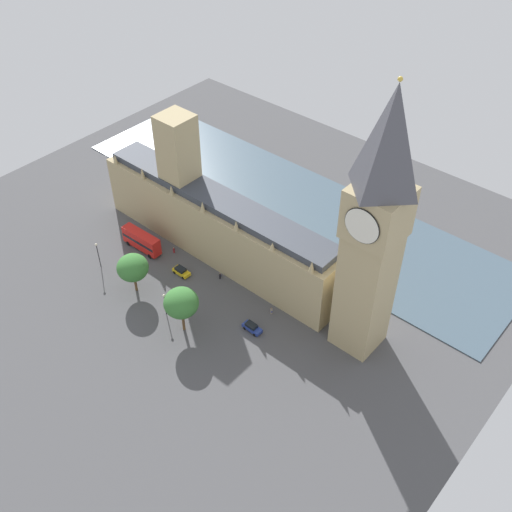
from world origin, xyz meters
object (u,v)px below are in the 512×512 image
at_px(pedestrian_far_end, 174,250).
at_px(street_lamp_midblock, 97,251).
at_px(plane_tree_leading, 133,268).
at_px(car_yellow_cab_kerbside, 181,271).
at_px(car_blue_corner, 252,327).
at_px(street_lamp_opposite_hall, 165,300).
at_px(pedestrian_trailing, 220,276).
at_px(double_decker_bus_near_tower, 142,240).
at_px(pedestrian_by_river_gate, 271,311).
at_px(parliament_building, 214,220).
at_px(plane_tree_under_trees, 181,303).
at_px(clock_tower, 375,227).

height_order(pedestrian_far_end, street_lamp_midblock, street_lamp_midblock).
bearing_deg(plane_tree_leading, pedestrian_far_end, -168.16).
height_order(car_yellow_cab_kerbside, pedestrian_far_end, car_yellow_cab_kerbside).
distance_m(car_blue_corner, street_lamp_opposite_hall, 18.77).
relative_size(plane_tree_leading, street_lamp_midblock, 1.36).
height_order(pedestrian_trailing, plane_tree_leading, plane_tree_leading).
bearing_deg(street_lamp_midblock, street_lamp_opposite_hall, 89.24).
height_order(double_decker_bus_near_tower, car_yellow_cab_kerbside, double_decker_bus_near_tower).
xyz_separation_m(pedestrian_by_river_gate, plane_tree_leading, (13.79, -26.77, 5.81)).
distance_m(pedestrian_far_end, street_lamp_midblock, 17.38).
xyz_separation_m(parliament_building, street_lamp_opposite_hall, (21.65, 6.48, -4.89)).
height_order(pedestrian_by_river_gate, street_lamp_midblock, street_lamp_midblock).
xyz_separation_m(car_blue_corner, street_lamp_opposite_hall, (8.33, -16.52, 3.18)).
xyz_separation_m(plane_tree_leading, street_lamp_midblock, (0.40, -11.84, -1.79)).
bearing_deg(pedestrian_trailing, street_lamp_midblock, -130.29).
height_order(parliament_building, plane_tree_under_trees, parliament_building).
xyz_separation_m(pedestrian_far_end, street_lamp_midblock, (14.35, -8.92, 4.11)).
bearing_deg(car_blue_corner, street_lamp_midblock, -77.24).
relative_size(car_yellow_cab_kerbside, pedestrian_trailing, 2.76).
xyz_separation_m(car_yellow_cab_kerbside, car_blue_corner, (2.27, 23.02, -0.00)).
bearing_deg(street_lamp_midblock, car_yellow_cab_kerbside, 123.48).
height_order(pedestrian_far_end, pedestrian_trailing, pedestrian_trailing).
relative_size(pedestrian_trailing, street_lamp_midblock, 0.22).
height_order(double_decker_bus_near_tower, plane_tree_under_trees, plane_tree_under_trees).
bearing_deg(pedestrian_by_river_gate, street_lamp_midblock, -29.45).
relative_size(car_yellow_cab_kerbside, street_lamp_midblock, 0.61).
relative_size(pedestrian_by_river_gate, pedestrian_trailing, 1.10).
relative_size(pedestrian_trailing, plane_tree_under_trees, 0.14).
bearing_deg(street_lamp_midblock, clock_tower, 109.62).
height_order(pedestrian_by_river_gate, plane_tree_under_trees, plane_tree_under_trees).
bearing_deg(plane_tree_leading, pedestrian_trailing, 142.22).
distance_m(double_decker_bus_near_tower, car_yellow_cab_kerbside, 13.28).
relative_size(car_yellow_cab_kerbside, car_blue_corner, 0.99).
xyz_separation_m(car_yellow_cab_kerbside, pedestrian_trailing, (-4.65, 7.54, -0.20)).
relative_size(pedestrian_by_river_gate, plane_tree_leading, 0.18).
bearing_deg(plane_tree_under_trees, street_lamp_midblock, -91.63).
height_order(car_yellow_cab_kerbside, pedestrian_trailing, car_yellow_cab_kerbside).
bearing_deg(pedestrian_far_end, plane_tree_leading, -99.77).
xyz_separation_m(parliament_building, pedestrian_by_river_gate, (7.17, 23.00, -8.19)).
relative_size(pedestrian_far_end, pedestrian_trailing, 0.98).
bearing_deg(street_lamp_midblock, double_decker_bus_near_tower, 166.87).
distance_m(parliament_building, clock_tower, 45.07).
height_order(clock_tower, car_blue_corner, clock_tower).
height_order(double_decker_bus_near_tower, pedestrian_trailing, double_decker_bus_near_tower).
bearing_deg(plane_tree_leading, double_decker_bus_near_tower, -136.75).
distance_m(clock_tower, plane_tree_under_trees, 40.83).
distance_m(car_blue_corner, pedestrian_far_end, 30.36).
bearing_deg(pedestrian_by_river_gate, car_blue_corner, 40.35).
relative_size(double_decker_bus_near_tower, pedestrian_by_river_gate, 6.25).
distance_m(plane_tree_under_trees, street_lamp_midblock, 28.12).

